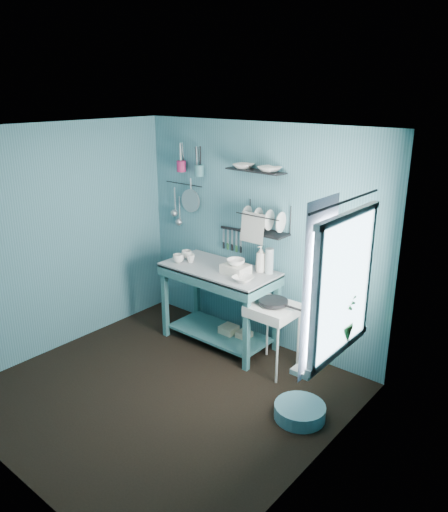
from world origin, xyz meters
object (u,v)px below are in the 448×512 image
Objects in this scene: mug_left at (178,258)px; storage_tin_small at (244,340)px; mug_mid at (191,258)px; water_bottle at (269,261)px; work_counter at (219,306)px; wash_tub at (236,269)px; soap_bottle at (261,259)px; colander at (191,201)px; frying_pan at (273,302)px; dish_rack at (264,219)px; potted_plant at (338,317)px; utensil_cup_magenta at (181,166)px; storage_tin_large at (229,335)px; floor_basin at (300,411)px; utensil_cup_teal at (199,170)px; hotplate_stand at (272,337)px; mug_right at (187,255)px.

storage_tin_small is at bearing 17.10° from mug_left.
mug_mid is 0.95m from water_bottle.
wash_tub reaches higher than work_counter.
colander reaches higher than soap_bottle.
frying_pan is 0.89m from dish_rack.
water_bottle is 0.62× the size of potted_plant.
storage_tin_large is at bearing -14.83° from utensil_cup_magenta.
wash_tub is at bearing 160.63° from potted_plant.
mug_left is at bearing -51.64° from utensil_cup_magenta.
mug_left reaches higher than floor_basin.
floor_basin is (-0.27, -0.07, -0.99)m from potted_plant.
water_bottle is (1.00, 0.38, 0.09)m from mug_left.
frying_pan is at bearing 154.03° from potted_plant.
dish_rack reaches higher than storage_tin_small.
utensil_cup_teal reaches higher than wash_tub.
soap_bottle reaches higher than hotplate_stand.
frying_pan is at bearing -17.86° from work_counter.
work_counter is at bearing 162.65° from potted_plant.
work_counter is 4.66× the size of wash_tub.
storage_tin_small is (1.14, -0.22, -1.84)m from utensil_cup_magenta.
mug_left is 0.95× the size of utensil_cup_teal.
floor_basin is (2.20, -0.94, -1.46)m from colander.
utensil_cup_magenta reaches higher than utensil_cup_teal.
wash_tub is 0.88m from storage_tin_small.
utensil_cup_magenta is at bearing 166.86° from frying_pan.
utensil_cup_magenta is at bearing 176.64° from water_bottle.
wash_tub is at bearing -21.67° from utensil_cup_teal.
soap_bottle is 1.51m from potted_plant.
storage_tin_small is (0.80, 0.08, -0.87)m from mug_right.
hotplate_stand is (0.37, -0.28, -0.71)m from soap_bottle.
colander is 1.67m from storage_tin_large.
water_bottle is 1.34m from colander.
dish_rack is at bearing 15.35° from mug_right.
utensil_cup_teal is at bearing 165.58° from storage_tin_small.
floor_basin is at bearing -37.81° from soap_bottle.
colander is 0.62× the size of potted_plant.
wash_tub is 0.88m from storage_tin_large.
soap_bottle reaches higher than floor_basin.
utensil_cup_magenta is at bearing 180.00° from utensil_cup_teal.
frying_pan is at bearing -3.61° from mug_right.
colander is (-0.35, 0.39, 0.56)m from mug_mid.
utensil_cup_magenta is (-0.34, 0.30, 0.96)m from mug_right.
mug_mid is at bearing -162.72° from water_bottle.
storage_tin_large reaches higher than storage_tin_small.
mug_mid is 2.17m from potted_plant.
colander is at bearing 160.40° from wash_tub.
wash_tub reaches higher than mug_right.
storage_tin_small is (-0.12, -0.12, -0.97)m from soap_bottle.
hotplate_stand is at bearing 3.54° from mug_left.
colander is (-0.25, 0.49, 0.55)m from mug_left.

